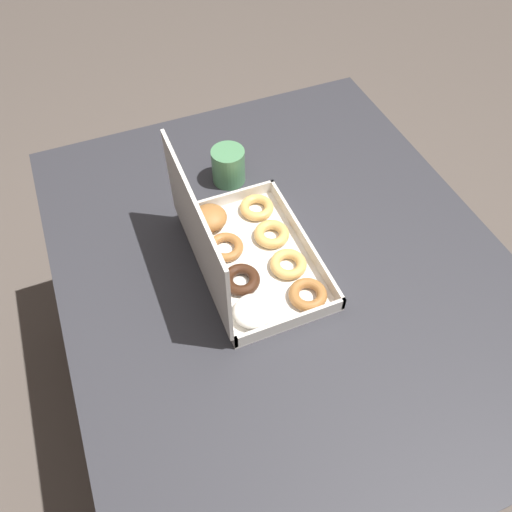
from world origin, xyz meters
The scene contains 4 objects.
ground_plane centered at (0.00, 0.00, 0.00)m, with size 8.00×8.00×0.00m, color #564C44.
dining_table centered at (0.00, 0.00, 0.68)m, with size 1.25×1.04×0.77m.
donut_box centered at (0.03, 0.09, 0.82)m, with size 0.40×0.27×0.28m.
coffee_mug centered at (0.32, 0.02, 0.82)m, with size 0.09×0.09×0.10m.
Camera 1 is at (-0.64, 0.33, 1.72)m, focal length 35.00 mm.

